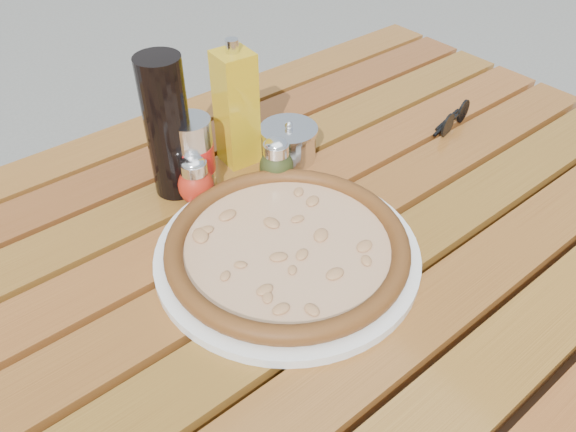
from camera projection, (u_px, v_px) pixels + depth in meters
table at (296, 276)px, 0.85m from camera, size 1.40×0.90×0.75m
plate at (287, 253)px, 0.77m from camera, size 0.37×0.37×0.01m
pizza at (287, 245)px, 0.75m from camera, size 0.37×0.37×0.03m
pepper_shaker at (195, 181)px, 0.84m from camera, size 0.07×0.07×0.08m
oregano_shaker at (276, 162)px, 0.88m from camera, size 0.07×0.07×0.08m
dark_bottle at (168, 128)px, 0.82m from camera, size 0.08×0.08×0.22m
soda_can at (193, 155)px, 0.86m from camera, size 0.07×0.07×0.12m
olive_oil_cruet at (236, 108)px, 0.89m from camera, size 0.06×0.06×0.21m
parmesan_tin at (289, 143)px, 0.93m from camera, size 0.10×0.10×0.07m
sunglasses at (454, 119)px, 1.02m from camera, size 0.11×0.05×0.04m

